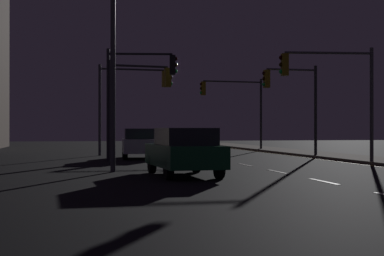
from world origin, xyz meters
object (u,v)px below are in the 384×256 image
traffic_light_far_center (139,91)px  street_lamp_median (105,56)px  traffic_light_mid_right (234,98)px  traffic_light_overhead_east (330,80)px  car_oncoming (140,143)px  traffic_light_far_left (130,92)px  car (184,151)px  traffic_light_near_left (292,92)px  traffic_light_far_right (138,82)px

traffic_light_far_center → street_lamp_median: bearing=-104.9°
street_lamp_median → traffic_light_mid_right: bearing=62.1°
traffic_light_overhead_east → car_oncoming: bearing=136.0°
traffic_light_far_center → traffic_light_far_left: (0.11, 5.77, 0.34)m
traffic_light_overhead_east → street_lamp_median: street_lamp_median is taller
car → traffic_light_far_center: size_ratio=0.92×
car_oncoming → traffic_light_near_left: bearing=-7.3°
traffic_light_mid_right → traffic_light_far_left: (-7.83, -5.57, 0.03)m
car_oncoming → street_lamp_median: 10.34m
car_oncoming → traffic_light_mid_right: (7.64, 9.19, 2.91)m
car → traffic_light_near_left: (7.89, 10.80, 2.71)m
car → street_lamp_median: (-2.45, 2.31, 3.33)m
car_oncoming → street_lamp_median: (-2.25, -9.53, 3.33)m
car_oncoming → traffic_light_far_left: 4.66m
car_oncoming → street_lamp_median: street_lamp_median is taller
traffic_light_far_left → street_lamp_median: 13.31m
car → traffic_light_mid_right: 22.49m
traffic_light_overhead_east → traffic_light_near_left: (0.63, 6.16, -0.11)m
car → street_lamp_median: 4.74m
car_oncoming → traffic_light_mid_right: traffic_light_mid_right is taller
car → traffic_light_far_center: 10.03m
traffic_light_near_left → traffic_light_far_right: bearing=-170.6°
traffic_light_near_left → traffic_light_mid_right: size_ratio=0.97×
traffic_light_near_left → traffic_light_far_center: traffic_light_near_left is taller
car → traffic_light_far_center: bearing=93.0°
car_oncoming → traffic_light_near_left: 8.60m
traffic_light_overhead_east → traffic_light_far_left: (-7.65, 10.81, 0.12)m
car_oncoming → traffic_light_far_center: (-0.30, -2.16, 2.60)m
traffic_light_far_right → traffic_light_far_left: bearing=88.4°
traffic_light_near_left → car: bearing=-126.1°
traffic_light_mid_right → street_lamp_median: 21.17m
traffic_light_far_right → traffic_light_near_left: 8.57m
traffic_light_far_right → traffic_light_overhead_east: bearing=-31.3°
car → traffic_light_mid_right: (7.44, 21.03, 2.91)m
traffic_light_near_left → car_oncoming: bearing=172.7°
traffic_light_far_right → traffic_light_near_left: traffic_light_far_right is taller
car → traffic_light_far_right: 9.87m
traffic_light_far_left → street_lamp_median: size_ratio=0.77×
car → street_lamp_median: size_ratio=0.65×
traffic_light_overhead_east → traffic_light_mid_right: (0.18, 16.38, 0.09)m
street_lamp_median → traffic_light_far_left: bearing=81.1°
traffic_light_far_right → traffic_light_near_left: (8.45, 1.41, -0.28)m
car_oncoming → traffic_light_near_left: size_ratio=0.93×
traffic_light_near_left → traffic_light_far_left: size_ratio=0.91×
traffic_light_far_center → traffic_light_far_left: traffic_light_far_left is taller
traffic_light_mid_right → car: bearing=-109.5°
traffic_light_far_center → street_lamp_median: street_lamp_median is taller
traffic_light_overhead_east → street_lamp_median: bearing=-166.5°
traffic_light_far_right → traffic_light_mid_right: traffic_light_far_right is taller
car → car_oncoming: bearing=91.0°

